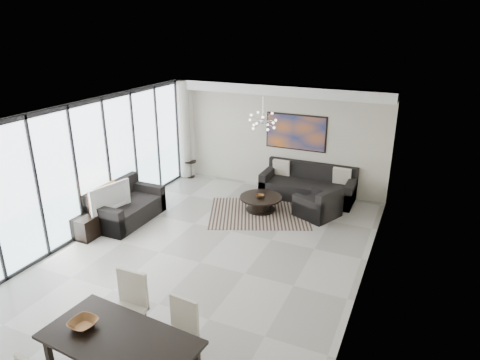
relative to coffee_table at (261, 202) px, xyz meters
The scene contains 18 objects.
room_shell 3.06m from the coffee_table, 84.16° to the right, with size 6.00×9.00×2.90m.
window_wall 4.31m from the coffee_table, 137.42° to the right, with size 0.37×8.95×2.90m.
soffit 2.98m from the coffee_table, 96.67° to the left, with size 5.98×0.40×0.26m, color white.
painting 2.24m from the coffee_table, 79.14° to the left, with size 1.68×0.04×0.98m, color #CA621C.
chandelier 2.17m from the coffee_table, 66.80° to the right, with size 0.66×0.66×0.71m.
rug 0.28m from the coffee_table, 79.63° to the right, with size 2.40×1.85×0.01m, color black.
coffee_table is the anchor object (origin of this frame).
bowl_coffee 0.20m from the coffee_table, 94.87° to the right, with size 0.22×0.22×0.07m, color brown.
sofa_main 1.55m from the coffee_table, 56.64° to the left, with size 2.43×1.00×0.89m.
loveseat 3.29m from the coffee_table, 146.20° to the right, with size 1.00×1.78×0.89m.
armchair 1.43m from the coffee_table, ahead, with size 1.15×1.17×0.76m.
side_table 3.14m from the coffee_table, 154.26° to the left, with size 0.37×0.37×0.51m.
tv_console 3.78m from the coffee_table, 141.06° to the right, with size 0.44×1.56×0.49m, color black.
television 3.66m from the coffee_table, 140.18° to the right, with size 1.04×0.14×0.60m, color gray.
dining_table 5.93m from the coffee_table, 85.63° to the right, with size 2.05×1.14×0.82m.
dining_chair_nw 5.06m from the coffee_table, 90.89° to the right, with size 0.51×0.51×1.09m.
dining_chair_ne 5.24m from the coffee_table, 80.55° to the right, with size 0.49×0.49×0.98m.
bowl_dining 5.94m from the coffee_table, 91.02° to the right, with size 0.35×0.35×0.09m, color brown.
Camera 1 is at (3.71, -6.34, 4.49)m, focal length 32.00 mm.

